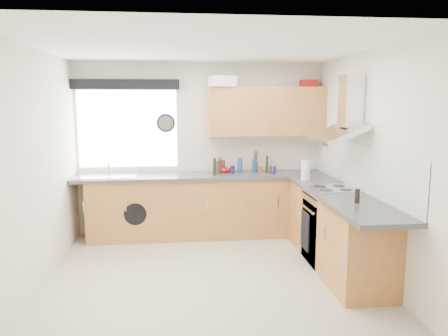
{
  "coord_description": "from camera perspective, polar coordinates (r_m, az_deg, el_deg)",
  "views": [
    {
      "loc": [
        -0.35,
        -4.64,
        1.97
      ],
      "look_at": [
        0.25,
        0.85,
        1.1
      ],
      "focal_mm": 35.0,
      "sensor_mm": 36.0,
      "label": 1
    }
  ],
  "objects": [
    {
      "name": "jar_10",
      "position": [
        6.24,
        -0.76,
        0.06
      ],
      "size": [
        0.07,
        0.07,
        0.19
      ],
      "primitive_type": "cylinder",
      "color": "#352A1D",
      "rests_on": "worktop_back"
    },
    {
      "name": "hob_plate",
      "position": [
        5.38,
        14.02,
        -2.61
      ],
      "size": [
        0.52,
        0.52,
        0.01
      ],
      "primitive_type": "cube",
      "color": "silver",
      "rests_on": "worktop_right"
    },
    {
      "name": "jar_5",
      "position": [
        6.14,
        -1.27,
        0.18
      ],
      "size": [
        0.04,
        0.04,
        0.25
      ],
      "primitive_type": "cylinder",
      "color": "black",
      "rests_on": "worktop_back"
    },
    {
      "name": "jar_11",
      "position": [
        6.29,
        6.59,
        -0.29
      ],
      "size": [
        0.04,
        0.04,
        0.11
      ],
      "primitive_type": "cylinder",
      "color": "#191955",
      "rests_on": "worktop_back"
    },
    {
      "name": "oven",
      "position": [
        5.5,
        13.82,
        -7.64
      ],
      "size": [
        0.56,
        0.58,
        0.85
      ],
      "primitive_type": "cube",
      "color": "black",
      "rests_on": "ground_plane"
    },
    {
      "name": "washing_machine",
      "position": [
        6.38,
        -11.28,
        -5.25
      ],
      "size": [
        0.6,
        0.58,
        0.85
      ],
      "primitive_type": "cube",
      "rotation": [
        0.0,
        0.0,
        -0.04
      ],
      "color": "white",
      "rests_on": "ground_plane"
    },
    {
      "name": "wall_clock",
      "position": [
        6.42,
        -7.6,
        5.84
      ],
      "size": [
        0.27,
        0.04,
        0.27
      ],
      "primitive_type": "cylinder",
      "rotation": [
        1.57,
        0.0,
        0.0
      ],
      "color": "black",
      "rests_on": "wall_back"
    },
    {
      "name": "jar_8",
      "position": [
        6.43,
        4.02,
        0.32
      ],
      "size": [
        0.07,
        0.07,
        0.2
      ],
      "primitive_type": "cylinder",
      "color": "navy",
      "rests_on": "worktop_back"
    },
    {
      "name": "worktop_back",
      "position": [
        6.25,
        -2.92,
        -1.07
      ],
      "size": [
        3.6,
        0.62,
        0.05
      ],
      "primitive_type": "cube",
      "color": "#36363A",
      "rests_on": "base_cab_back"
    },
    {
      "name": "jar_4",
      "position": [
        6.37,
        -0.61,
        0.42
      ],
      "size": [
        0.06,
        0.06,
        0.23
      ],
      "primitive_type": "cylinder",
      "color": "brown",
      "rests_on": "worktop_back"
    },
    {
      "name": "extractor_hood",
      "position": [
        5.32,
        15.38,
        6.47
      ],
      "size": [
        0.52,
        0.78,
        0.66
      ],
      "primitive_type": null,
      "color": "silver",
      "rests_on": "wall_right"
    },
    {
      "name": "ceiling",
      "position": [
        4.69,
        -1.99,
        15.44
      ],
      "size": [
        3.6,
        3.6,
        0.02
      ],
      "primitive_type": "cube",
      "color": "white",
      "rests_on": "wall_back"
    },
    {
      "name": "wall_left",
      "position": [
        4.92,
        -23.31,
        -0.2
      ],
      "size": [
        0.02,
        3.6,
        2.5
      ],
      "primitive_type": "cube",
      "color": "silver",
      "rests_on": "ground_plane"
    },
    {
      "name": "wall_back",
      "position": [
        6.49,
        -3.1,
        2.56
      ],
      "size": [
        3.6,
        0.02,
        2.5
      ],
      "primitive_type": "cube",
      "color": "silver",
      "rests_on": "ground_plane"
    },
    {
      "name": "jar_1",
      "position": [
        6.41,
        5.64,
        0.5
      ],
      "size": [
        0.04,
        0.04,
        0.25
      ],
      "primitive_type": "cylinder",
      "color": "#143513",
      "rests_on": "worktop_back"
    },
    {
      "name": "upper_cabinets",
      "position": [
        6.4,
        5.53,
        7.38
      ],
      "size": [
        1.7,
        0.35,
        0.7
      ],
      "primitive_type": "cube",
      "color": "#9E6632",
      "rests_on": "wall_back"
    },
    {
      "name": "jar_2",
      "position": [
        6.36,
        6.1,
        -0.2
      ],
      "size": [
        0.04,
        0.04,
        0.11
      ],
      "primitive_type": "cylinder",
      "color": "#571F21",
      "rests_on": "worktop_back"
    },
    {
      "name": "splashback",
      "position": [
        5.44,
        16.99,
        0.21
      ],
      "size": [
        0.01,
        3.0,
        0.54
      ],
      "primitive_type": "cube",
      "color": "white",
      "rests_on": "wall_right"
    },
    {
      "name": "jar_9",
      "position": [
        6.31,
        1.12,
        -0.21
      ],
      "size": [
        0.06,
        0.06,
        0.11
      ],
      "primitive_type": "cylinder",
      "color": "#141546",
      "rests_on": "worktop_back"
    },
    {
      "name": "jar_3",
      "position": [
        6.56,
        6.46,
        0.39
      ],
      "size": [
        0.07,
        0.07,
        0.18
      ],
      "primitive_type": "cylinder",
      "color": "#B4AB9A",
      "rests_on": "worktop_back"
    },
    {
      "name": "jar_7",
      "position": [
        6.35,
        2.1,
        0.34
      ],
      "size": [
        0.07,
        0.07,
        0.22
      ],
      "primitive_type": "cylinder",
      "color": "navy",
      "rests_on": "worktop_back"
    },
    {
      "name": "sink",
      "position": [
        6.31,
        -15.09,
        -0.68
      ],
      "size": [
        0.84,
        0.46,
        0.1
      ],
      "primitive_type": null,
      "color": "silver",
      "rests_on": "worktop_back"
    },
    {
      "name": "kitchen_roll",
      "position": [
        5.88,
        10.64,
        -0.28
      ],
      "size": [
        0.15,
        0.15,
        0.26
      ],
      "primitive_type": "cylinder",
      "rotation": [
        0.0,
        0.0,
        0.27
      ],
      "color": "white",
      "rests_on": "worktop_right"
    },
    {
      "name": "jar_0",
      "position": [
        6.38,
        4.82,
        -0.22
      ],
      "size": [
        0.06,
        0.06,
        0.1
      ],
      "primitive_type": "cylinder",
      "color": "brown",
      "rests_on": "worktop_back"
    },
    {
      "name": "window",
      "position": [
        6.49,
        -12.46,
        5.02
      ],
      "size": [
        1.4,
        0.02,
        1.1
      ],
      "primitive_type": "cube",
      "color": "white",
      "rests_on": "wall_back"
    },
    {
      "name": "casserole",
      "position": [
        6.2,
        -0.21,
        11.27
      ],
      "size": [
        0.39,
        0.32,
        0.14
      ],
      "primitive_type": "cube",
      "rotation": [
        0.0,
        0.0,
        0.24
      ],
      "color": "white",
      "rests_on": "upper_cabinets"
    },
    {
      "name": "jar_6",
      "position": [
        6.37,
        -0.14,
        0.22
      ],
      "size": [
        0.06,
        0.06,
        0.19
      ],
      "primitive_type": "cylinder",
      "color": "#4F1F1C",
      "rests_on": "worktop_back"
    },
    {
      "name": "wall_front",
      "position": [
        2.95,
        0.73,
        -5.15
      ],
      "size": [
        3.6,
        0.02,
        2.5
      ],
      "primitive_type": "cube",
      "color": "silver",
      "rests_on": "ground_plane"
    },
    {
      "name": "worktop_right",
      "position": [
        5.11,
        15.16,
        -3.62
      ],
      "size": [
        0.62,
        2.42,
        0.05
      ],
      "primitive_type": "cube",
      "color": "#36363A",
      "rests_on": "base_cab_right"
    },
    {
      "name": "window_blind",
      "position": [
        6.39,
        -12.74,
        10.61
      ],
      "size": [
        1.5,
        0.18,
        0.14
      ],
      "primitive_type": "cube",
      "color": "black",
      "rests_on": "wall_back"
    },
    {
      "name": "tomato_cluster",
      "position": [
        6.41,
        0.1,
        -0.24
      ],
      "size": [
        0.18,
        0.18,
        0.07
      ],
      "primitive_type": null,
      "rotation": [
        0.0,
        0.0,
        -0.12
      ],
      "color": "#B50F12",
      "rests_on": "worktop_back"
    },
    {
      "name": "ground_plane",
      "position": [
        5.06,
        -1.83,
        -13.99
      ],
      "size": [
        3.6,
        3.6,
        0.0
      ],
      "primitive_type": "plane",
      "color": "beige"
    },
    {
      "name": "base_cab_back",
      "position": [
        6.35,
        -3.8,
        -5.11
      ],
      "size": [
        3.0,
        0.58,
        0.86
      ],
      "primitive_type": "cube",
      "color": "#9E6632",
      "rests_on": "ground_plane"
    },
    {
      "name": "wall_right",
      "position": [
        5.17,
        18.42,
        0.48
      ],
      "size": [
        0.02,
        3.6,
        2.5
      ],
      "primitive_type": "cube",
      "color": "silver",
      "rests_on": "ground_plane"
    },
    {
      "name": "base_cab_right",
      "position": [
        5.37,
        14.47,
        -8.02
      ],
      "size": [
        0.58,
        2.1,
        0.86
      ],
      "primitive_type": "cube",
      "color": "#9E6632",
      "rests_on": "ground_plane"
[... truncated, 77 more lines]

